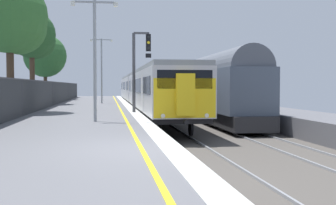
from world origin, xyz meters
TOP-DOWN VIEW (x-y plane):
  - ground at (2.64, 0.00)m, footprint 17.40×110.00m
  - commuter_train_at_platform at (2.10, 27.97)m, footprint 2.83×41.82m
  - freight_train_adjacent_track at (6.10, 22.19)m, footprint 2.60×25.65m
  - signal_gantry at (0.63, 14.22)m, footprint 1.10×0.24m
  - platform_lamp_mid at (-1.70, 8.04)m, footprint 2.00×0.20m
  - platform_lamp_far at (-1.70, 27.60)m, footprint 2.00×0.20m
  - background_tree_left at (-8.08, 38.60)m, footprint 4.79×4.79m
  - background_tree_centre at (-6.60, 15.08)m, footprint 4.33×4.33m
  - background_tree_right at (-7.35, 26.49)m, footprint 3.96×3.96m

SIDE VIEW (x-z plane):
  - ground at x=2.64m, z-range -1.21..0.00m
  - commuter_train_at_platform at x=2.10m, z-range -0.64..3.17m
  - freight_train_adjacent_track at x=6.10m, z-range -0.79..3.84m
  - signal_gantry at x=0.63m, z-range 0.59..5.27m
  - platform_lamp_mid at x=-1.70m, z-range 0.50..5.71m
  - platform_lamp_far at x=-1.70m, z-range 0.51..6.27m
  - background_tree_left at x=-8.08m, z-range 1.12..8.45m
  - background_tree_centre at x=-6.60m, z-range 1.52..9.25m
  - background_tree_right at x=-7.35m, z-range 1.76..9.62m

